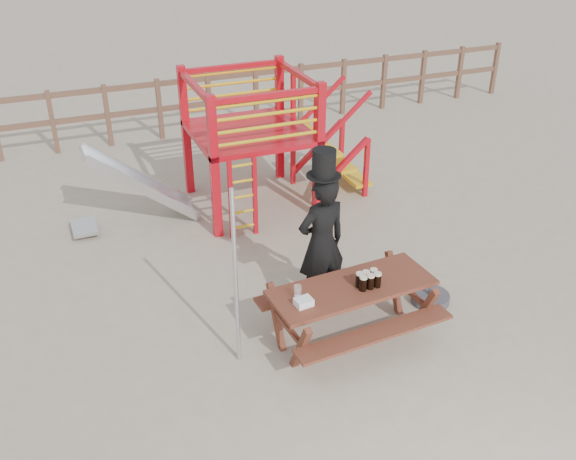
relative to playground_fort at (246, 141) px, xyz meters
name	(u,v)px	position (x,y,z in m)	size (l,w,h in m)	color
ground	(340,337)	(-0.12, -3.58, -1.07)	(60.00, 60.00, 0.00)	tan
back_fence	(184,100)	(-0.12, 3.42, -0.34)	(15.09, 0.09, 1.20)	brown
playground_fort	(246,141)	(0.00, 0.00, 0.00)	(4.71, 1.84, 2.10)	#BA0C17
picnic_table	(351,305)	(-0.02, -3.63, -0.63)	(1.90, 1.37, 0.71)	brown
man_with_hat	(322,240)	(-0.07, -2.91, -0.16)	(0.68, 0.50, 2.03)	black
metal_pole	(236,280)	(-1.31, -3.51, -0.04)	(0.05, 0.05, 2.06)	#B2B2B7
parasol_base	(430,298)	(1.21, -3.38, -1.02)	(0.47, 0.47, 0.20)	#3C3D42
paper_bag	(304,302)	(-0.66, -3.76, -0.32)	(0.18, 0.14, 0.08)	white
stout_pints	(368,280)	(0.13, -3.70, -0.28)	(0.26, 0.17, 0.17)	black
empty_glasses	(298,292)	(-0.66, -3.61, -0.29)	(0.08, 0.08, 0.15)	silver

